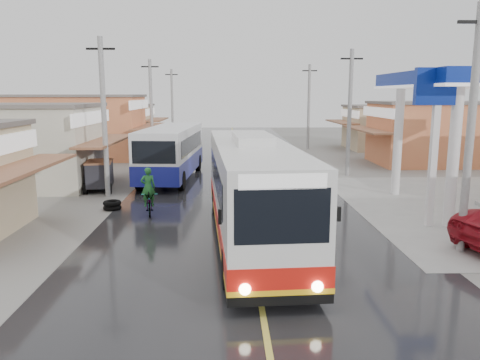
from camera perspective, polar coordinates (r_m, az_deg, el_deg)
The scene contains 12 objects.
ground at distance 15.74m, azimuth 1.54°, elevation -8.90°, with size 120.00×120.00×0.00m, color slate.
road at distance 30.29m, azimuth -0.02°, elevation 0.52°, with size 12.00×90.00×0.02m, color black.
centre_line at distance 30.29m, azimuth -0.02°, elevation 0.55°, with size 0.15×90.00×0.01m, color #D8CC4C.
shopfronts_left at distance 35.39m, azimuth -21.71°, elevation 1.20°, with size 11.00×44.00×5.20m, color tan, non-canonical shape.
utility_poles_left at distance 31.87m, azimuth -12.76°, elevation 0.74°, with size 1.60×50.00×8.00m, color gray, non-canonical shape.
utility_poles_right at distance 31.28m, azimuth 12.91°, elevation 0.55°, with size 1.60×36.00×8.00m, color gray, non-canonical shape.
coach_bus at distance 16.66m, azimuth 1.42°, elevation -1.25°, with size 3.44×12.34×3.81m.
second_bus at distance 29.15m, azimuth -8.35°, elevation 3.44°, with size 3.31×9.85×3.21m.
cyclist at distance 20.83m, azimuth -11.01°, elevation -2.28°, with size 1.04×2.06×2.13m.
tricycle_near at distance 27.26m, azimuth -17.41°, elevation 0.84°, with size 1.83×2.17×1.58m.
tricycle_far at distance 26.45m, azimuth -16.76°, elevation 0.71°, with size 1.74×2.20×1.67m.
tyre_stack at distance 22.18m, azimuth -15.31°, elevation -2.98°, with size 0.83×0.83×0.42m.
Camera 1 is at (-0.84, -14.83, 5.20)m, focal length 35.00 mm.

